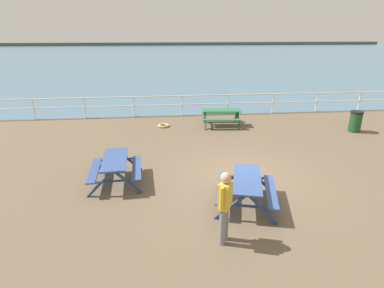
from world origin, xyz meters
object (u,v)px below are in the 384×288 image
Objects in this scene: picnic_table_near_right at (247,185)px; picnic_table_far_left at (115,164)px; picnic_table_mid_centre at (221,114)px; litter_bin at (355,121)px; visitor at (225,203)px.

picnic_table_far_left is (-3.56, 1.68, 0.00)m from picnic_table_near_right.
litter_bin is (5.87, -1.59, -0.10)m from picnic_table_mid_centre.
picnic_table_near_right is 1.28× the size of visitor.
picnic_table_mid_centre is 1.03× the size of picnic_table_far_left.
picnic_table_near_right and picnic_table_mid_centre have the same top height.
litter_bin is at bearing -72.11° from picnic_table_far_left.
picnic_table_far_left is at bearing 161.60° from visitor.
visitor reaches higher than litter_bin.
picnic_table_far_left is at bearing -122.47° from picnic_table_mid_centre.
visitor is (-1.66, -8.66, 0.36)m from picnic_table_mid_centre.
visitor is at bearing -95.42° from picnic_table_mid_centre.
picnic_table_near_right is 1.10× the size of picnic_table_mid_centre.
visitor reaches higher than picnic_table_mid_centre.
picnic_table_near_right is 7.27m from picnic_table_mid_centre.
litter_bin reaches higher than picnic_table_far_left.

